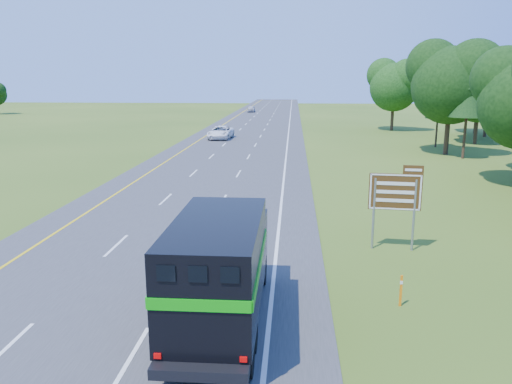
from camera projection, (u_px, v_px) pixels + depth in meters
road at (242, 142)px, 60.57m from camera, size 15.00×260.00×0.04m
lane_markings at (242, 142)px, 60.57m from camera, size 11.15×260.00×0.01m
horse_truck at (221, 267)px, 15.08m from camera, size 2.55×7.94×3.51m
white_suv at (221, 132)px, 63.35m from camera, size 2.99×5.95×1.62m
far_car at (251, 109)px, 114.55m from camera, size 1.69×4.14×1.41m
exit_sign at (396, 195)px, 21.81m from camera, size 2.26×0.29×3.84m
delineator at (401, 290)px, 16.66m from camera, size 0.09×0.05×1.10m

